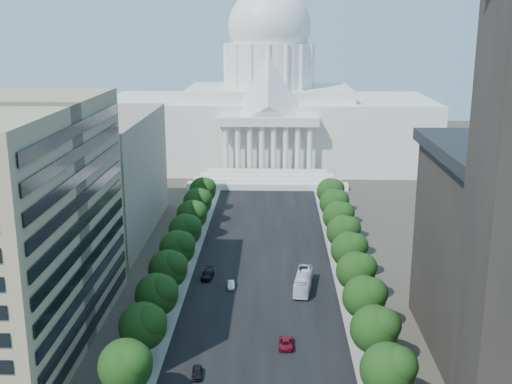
# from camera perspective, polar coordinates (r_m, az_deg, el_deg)

# --- Properties ---
(road_asphalt) EXTENTS (30.00, 260.00, 0.01)m
(road_asphalt) POSITION_cam_1_polar(r_m,az_deg,el_deg) (153.84, 0.73, -4.96)
(road_asphalt) COLOR black
(road_asphalt) RESTS_ON ground
(sidewalk_left) EXTENTS (8.00, 260.00, 0.02)m
(sidewalk_left) POSITION_cam_1_polar(r_m,az_deg,el_deg) (155.31, -6.33, -4.86)
(sidewalk_left) COLOR gray
(sidewalk_left) RESTS_ON ground
(sidewalk_right) EXTENTS (8.00, 260.00, 0.02)m
(sidewalk_right) POSITION_cam_1_polar(r_m,az_deg,el_deg) (154.71, 7.81, -4.99)
(sidewalk_right) COLOR gray
(sidewalk_right) RESTS_ON ground
(capitol) EXTENTS (120.00, 56.00, 73.00)m
(capitol) POSITION_cam_1_polar(r_m,az_deg,el_deg) (241.82, 1.15, 7.17)
(capitol) COLOR white
(capitol) RESTS_ON ground
(office_block_left_far) EXTENTS (38.00, 52.00, 30.00)m
(office_block_left_far) POSITION_cam_1_polar(r_m,az_deg,el_deg) (166.95, -15.90, 1.41)
(office_block_left_far) COLOR gray
(office_block_left_far) RESTS_ON ground
(tree_l_b) EXTENTS (7.79, 7.60, 9.97)m
(tree_l_b) POSITION_cam_1_polar(r_m,az_deg,el_deg) (93.00, -11.37, -14.81)
(tree_l_b) COLOR #33261C
(tree_l_b) RESTS_ON ground
(tree_l_c) EXTENTS (7.79, 7.60, 9.97)m
(tree_l_c) POSITION_cam_1_polar(r_m,az_deg,el_deg) (103.34, -9.87, -11.57)
(tree_l_c) COLOR #33261C
(tree_l_c) RESTS_ON ground
(tree_l_d) EXTENTS (7.79, 7.60, 9.97)m
(tree_l_d) POSITION_cam_1_polar(r_m,az_deg,el_deg) (114.01, -8.68, -8.92)
(tree_l_d) COLOR #33261C
(tree_l_d) RESTS_ON ground
(tree_l_e) EXTENTS (7.79, 7.60, 9.97)m
(tree_l_e) POSITION_cam_1_polar(r_m,az_deg,el_deg) (124.92, -7.70, -6.72)
(tree_l_e) COLOR #33261C
(tree_l_e) RESTS_ON ground
(tree_l_f) EXTENTS (7.79, 7.60, 9.97)m
(tree_l_f) POSITION_cam_1_polar(r_m,az_deg,el_deg) (136.01, -6.89, -4.88)
(tree_l_f) COLOR #33261C
(tree_l_f) RESTS_ON ground
(tree_l_g) EXTENTS (7.79, 7.60, 9.97)m
(tree_l_g) POSITION_cam_1_polar(r_m,az_deg,el_deg) (147.25, -6.21, -3.31)
(tree_l_g) COLOR #33261C
(tree_l_g) RESTS_ON ground
(tree_l_h) EXTENTS (7.79, 7.60, 9.97)m
(tree_l_h) POSITION_cam_1_polar(r_m,az_deg,el_deg) (158.60, -5.63, -1.97)
(tree_l_h) COLOR #33261C
(tree_l_h) RESTS_ON ground
(tree_l_i) EXTENTS (7.79, 7.60, 9.97)m
(tree_l_i) POSITION_cam_1_polar(r_m,az_deg,el_deg) (170.03, -5.12, -0.81)
(tree_l_i) COLOR #33261C
(tree_l_i) RESTS_ON ground
(tree_l_j) EXTENTS (7.79, 7.60, 9.97)m
(tree_l_j) POSITION_cam_1_polar(r_m,az_deg,el_deg) (181.54, -4.68, 0.20)
(tree_l_j) COLOR #33261C
(tree_l_j) RESTS_ON ground
(tree_r_b) EXTENTS (7.79, 7.60, 9.97)m
(tree_r_b) POSITION_cam_1_polar(r_m,az_deg,el_deg) (92.17, 11.84, -15.13)
(tree_r_b) COLOR #33261C
(tree_r_b) RESTS_ON ground
(tree_r_c) EXTENTS (7.79, 7.60, 9.97)m
(tree_r_c) POSITION_cam_1_polar(r_m,az_deg,el_deg) (102.60, 10.69, -11.81)
(tree_r_c) COLOR #33261C
(tree_r_c) RESTS_ON ground
(tree_r_d) EXTENTS (7.79, 7.60, 9.97)m
(tree_r_d) POSITION_cam_1_polar(r_m,az_deg,el_deg) (113.34, 9.77, -9.11)
(tree_r_d) COLOR #33261C
(tree_r_d) RESTS_ON ground
(tree_r_e) EXTENTS (7.79, 7.60, 9.97)m
(tree_r_e) POSITION_cam_1_polar(r_m,az_deg,el_deg) (124.31, 9.02, -6.88)
(tree_r_e) COLOR #33261C
(tree_r_e) RESTS_ON ground
(tree_r_f) EXTENTS (7.79, 7.60, 9.97)m
(tree_r_f) POSITION_cam_1_polar(r_m,az_deg,el_deg) (135.45, 8.40, -5.02)
(tree_r_f) COLOR #33261C
(tree_r_f) RESTS_ON ground
(tree_r_g) EXTENTS (7.79, 7.60, 9.97)m
(tree_r_g) POSITION_cam_1_polar(r_m,az_deg,el_deg) (146.73, 7.88, -3.43)
(tree_r_g) COLOR #33261C
(tree_r_g) RESTS_ON ground
(tree_r_h) EXTENTS (7.79, 7.60, 9.97)m
(tree_r_h) POSITION_cam_1_polar(r_m,az_deg,el_deg) (158.11, 7.44, -2.08)
(tree_r_h) COLOR #33261C
(tree_r_h) RESTS_ON ground
(tree_r_i) EXTENTS (7.79, 7.60, 9.97)m
(tree_r_i) POSITION_cam_1_polar(r_m,az_deg,el_deg) (169.58, 7.05, -0.91)
(tree_r_i) COLOR #33261C
(tree_r_i) RESTS_ON ground
(tree_r_j) EXTENTS (7.79, 7.60, 9.97)m
(tree_r_j) POSITION_cam_1_polar(r_m,az_deg,el_deg) (181.12, 6.71, 0.12)
(tree_r_j) COLOR #33261C
(tree_r_j) RESTS_ON ground
(streetlight_b) EXTENTS (2.61, 0.44, 9.00)m
(streetlight_b) POSITION_cam_1_polar(r_m,az_deg,el_deg) (102.43, 11.63, -12.31)
(streetlight_b) COLOR gray
(streetlight_b) RESTS_ON ground
(streetlight_c) EXTENTS (2.61, 0.44, 9.00)m
(streetlight_c) POSITION_cam_1_polar(r_m,az_deg,el_deg) (124.93, 9.72, -7.11)
(streetlight_c) COLOR gray
(streetlight_c) RESTS_ON ground
(streetlight_d) EXTENTS (2.61, 0.44, 9.00)m
(streetlight_d) POSITION_cam_1_polar(r_m,az_deg,el_deg) (148.23, 8.43, -3.52)
(streetlight_d) COLOR gray
(streetlight_d) RESTS_ON ground
(streetlight_e) EXTENTS (2.61, 0.44, 9.00)m
(streetlight_e) POSITION_cam_1_polar(r_m,az_deg,el_deg) (172.01, 7.50, -0.92)
(streetlight_e) COLOR gray
(streetlight_e) RESTS_ON ground
(streetlight_f) EXTENTS (2.61, 0.44, 9.00)m
(streetlight_f) POSITION_cam_1_polar(r_m,az_deg,el_deg) (196.09, 6.80, 1.06)
(streetlight_f) COLOR gray
(streetlight_f) RESTS_ON ground
(car_dark_a) EXTENTS (1.86, 3.99, 1.32)m
(car_dark_a) POSITION_cam_1_polar(r_m,az_deg,el_deg) (101.28, -5.27, -15.71)
(car_dark_a) COLOR black
(car_dark_a) RESTS_ON ground
(car_silver) EXTENTS (1.72, 3.99, 1.28)m
(car_silver) POSITION_cam_1_polar(r_m,az_deg,el_deg) (131.27, -2.24, -8.24)
(car_silver) COLOR #B0B4B8
(car_silver) RESTS_ON ground
(car_red) EXTENTS (2.43, 5.17, 1.43)m
(car_red) POSITION_cam_1_polar(r_m,az_deg,el_deg) (109.21, 2.68, -13.21)
(car_red) COLOR maroon
(car_red) RESTS_ON ground
(car_dark_b) EXTENTS (2.63, 5.65, 1.59)m
(car_dark_b) POSITION_cam_1_polar(r_m,az_deg,el_deg) (136.23, -4.33, -7.32)
(car_dark_b) COLOR black
(car_dark_b) RESTS_ON ground
(city_bus) EXTENTS (4.52, 12.57, 3.42)m
(city_bus) POSITION_cam_1_polar(r_m,az_deg,el_deg) (130.42, 4.23, -7.92)
(city_bus) COLOR white
(city_bus) RESTS_ON ground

